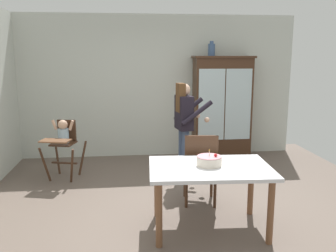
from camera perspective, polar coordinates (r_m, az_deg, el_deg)
ground_plane at (r=4.79m, az=1.23°, el=-12.87°), size 6.24×6.24×0.00m
wall_back at (r=7.01m, az=-1.67°, el=6.24°), size 5.32×0.06×2.70m
china_cabinet at (r=7.01m, az=8.49°, el=3.01°), size 1.14×0.48×1.93m
ceramic_vase at (r=6.89m, az=6.88°, el=11.91°), size 0.13×0.13×0.27m
high_chair_with_toddler at (r=5.94m, az=-16.21°, el=-1.88°), size 0.70×0.78×0.95m
adult_person at (r=5.57m, az=2.60°, el=1.00°), size 0.56×0.54×1.53m
dining_table at (r=4.06m, az=6.62°, el=-7.72°), size 1.39×0.99×0.74m
birthday_cake at (r=4.05m, az=6.52°, el=-5.48°), size 0.28×0.28×0.19m
dining_chair_far_side at (r=4.72m, az=5.15°, el=-6.05°), size 0.49×0.49×0.96m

